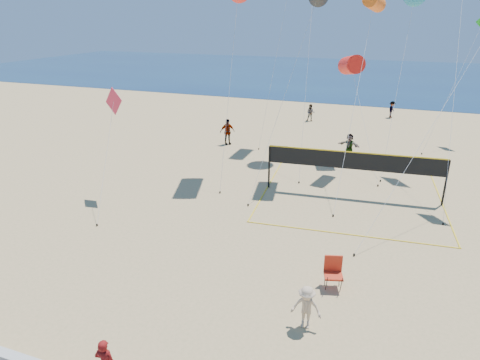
% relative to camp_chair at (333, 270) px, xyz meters
% --- Properties ---
extents(ground, '(120.00, 120.00, 0.00)m').
position_rel_camp_chair_xyz_m(ground, '(-2.15, -3.90, -0.67)').
color(ground, tan).
rests_on(ground, ground).
extents(ocean, '(140.00, 50.00, 0.03)m').
position_rel_camp_chair_xyz_m(ocean, '(-2.15, 58.10, -0.65)').
color(ocean, '#10284E').
rests_on(ocean, ground).
extents(bystander_b, '(0.95, 0.56, 1.45)m').
position_rel_camp_chair_xyz_m(bystander_b, '(-0.45, -2.42, 0.06)').
color(bystander_b, tan).
rests_on(bystander_b, ground).
extents(far_person_0, '(1.14, 1.09, 1.90)m').
position_rel_camp_chair_xyz_m(far_person_0, '(-10.07, 15.21, 0.29)').
color(far_person_0, gray).
rests_on(far_person_0, ground).
extents(far_person_1, '(1.58, 0.87, 1.62)m').
position_rel_camp_chair_xyz_m(far_person_1, '(-1.27, 15.19, 0.14)').
color(far_person_1, gray).
rests_on(far_person_1, ground).
extents(far_person_3, '(0.79, 0.65, 1.52)m').
position_rel_camp_chair_xyz_m(far_person_3, '(-5.77, 24.58, 0.10)').
color(far_person_3, gray).
rests_on(far_person_3, ground).
extents(far_person_4, '(0.82, 1.10, 1.52)m').
position_rel_camp_chair_xyz_m(far_person_4, '(1.02, 28.63, 0.09)').
color(far_person_4, gray).
rests_on(far_person_4, ground).
extents(camp_chair, '(0.76, 0.89, 1.30)m').
position_rel_camp_chair_xyz_m(camp_chair, '(0.00, 0.00, 0.00)').
color(camp_chair, red).
rests_on(camp_chair, ground).
extents(volleyball_net, '(9.88, 9.74, 2.45)m').
position_rel_camp_chair_xyz_m(volleyball_net, '(-0.32, 8.54, 1.01)').
color(volleyball_net, black).
rests_on(volleyball_net, ground).
extents(kite_2, '(1.21, 8.80, 10.19)m').
position_rel_camp_chair_xyz_m(kite_2, '(-0.50, 13.36, 8.97)').
color(kite_2, orange).
rests_on(kite_2, ground).
extents(kite_3, '(1.77, 3.93, 5.73)m').
position_rel_camp_chair_xyz_m(kite_3, '(-11.79, 4.36, 4.07)').
color(kite_3, '#DB2746').
rests_on(kite_3, ground).
extents(kite_10, '(3.61, 6.37, 6.77)m').
position_rel_camp_chair_xyz_m(kite_10, '(-1.63, 15.26, 5.36)').
color(kite_10, red).
rests_on(kite_10, ground).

